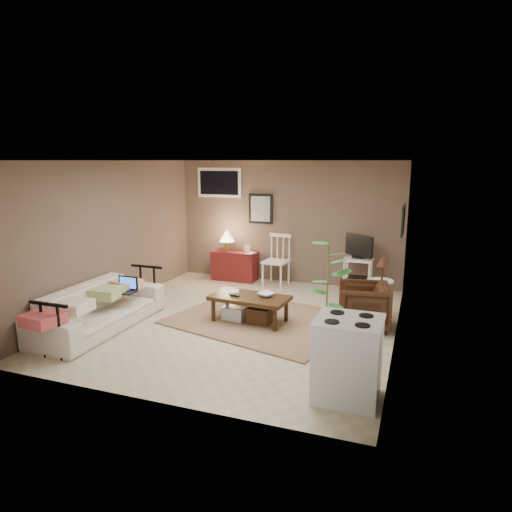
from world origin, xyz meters
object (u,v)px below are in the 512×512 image
at_px(tv_stand, 358,263).
at_px(sofa, 99,301).
at_px(red_console, 234,263).
at_px(side_table, 382,279).
at_px(armchair, 363,303).
at_px(coffee_table, 249,307).
at_px(stove, 348,359).
at_px(potted_plant, 327,292).
at_px(spindle_chair, 276,262).

bearing_deg(tv_stand, sofa, -136.26).
relative_size(red_console, side_table, 1.08).
height_order(sofa, armchair, sofa).
bearing_deg(armchair, red_console, -134.13).
xyz_separation_m(coffee_table, stove, (1.73, -1.75, 0.19)).
xyz_separation_m(side_table, potted_plant, (-0.51, -1.76, 0.23)).
relative_size(sofa, red_console, 2.08).
xyz_separation_m(red_console, spindle_chair, (0.93, -0.08, 0.11)).
relative_size(sofa, spindle_chair, 2.17).
bearing_deg(side_table, potted_plant, -106.26).
height_order(tv_stand, potted_plant, potted_plant).
distance_m(coffee_table, potted_plant, 1.63).
distance_m(side_table, armchair, 0.67).
xyz_separation_m(armchair, potted_plant, (-0.32, -1.16, 0.46)).
distance_m(sofa, side_table, 4.25).
distance_m(spindle_chair, tv_stand, 1.57).
bearing_deg(armchair, potted_plant, -25.94).
height_order(armchair, stove, stove).
distance_m(red_console, armchair, 3.37).
bearing_deg(potted_plant, coffee_table, 149.67).
height_order(spindle_chair, tv_stand, tv_stand).
bearing_deg(spindle_chair, side_table, -29.52).
bearing_deg(stove, armchair, 92.67).
distance_m(side_table, stove, 2.74).
height_order(red_console, stove, red_console).
relative_size(sofa, side_table, 2.24).
bearing_deg(side_table, stove, -92.02).
height_order(coffee_table, spindle_chair, spindle_chair).
distance_m(tv_stand, stove, 3.91).
xyz_separation_m(coffee_table, spindle_chair, (-0.26, 2.17, 0.22)).
relative_size(side_table, potted_plant, 0.62).
bearing_deg(spindle_chair, red_console, 174.89).
relative_size(coffee_table, side_table, 1.25).
xyz_separation_m(coffee_table, sofa, (-1.94, -0.97, 0.18)).
bearing_deg(potted_plant, tv_stand, 90.03).
xyz_separation_m(spindle_chair, potted_plant, (1.57, -2.94, 0.36)).
bearing_deg(sofa, stove, -101.85).
relative_size(side_table, armchair, 1.34).
xyz_separation_m(tv_stand, potted_plant, (0.00, -2.91, 0.25)).
xyz_separation_m(red_console, side_table, (3.01, -1.26, 0.24)).
bearing_deg(red_console, side_table, -22.76).
relative_size(coffee_table, red_console, 1.16).
bearing_deg(potted_plant, armchair, 74.80).
xyz_separation_m(potted_plant, stove, (0.42, -0.98, -0.39)).
height_order(coffee_table, potted_plant, potted_plant).
distance_m(tv_stand, armchair, 1.79).
height_order(spindle_chair, potted_plant, potted_plant).
bearing_deg(red_console, sofa, -103.25).
bearing_deg(potted_plant, red_console, 129.62).
xyz_separation_m(tv_stand, stove, (0.42, -3.89, -0.14)).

